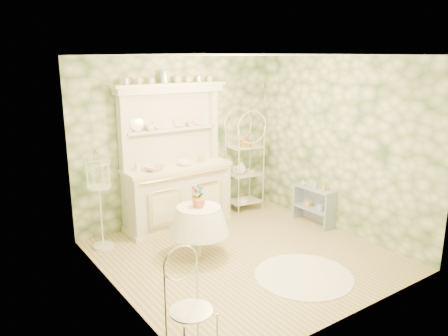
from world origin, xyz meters
TOP-DOWN VIEW (x-y plane):
  - floor at (0.00, 0.00)m, footprint 3.60×3.60m
  - ceiling at (0.00, 0.00)m, footprint 3.60×3.60m
  - wall_left at (-1.80, 0.00)m, footprint 3.60×3.60m
  - wall_right at (1.80, 0.00)m, footprint 3.60×3.60m
  - wall_back at (0.00, 1.80)m, footprint 3.60×3.60m
  - wall_front at (0.00, -1.80)m, footprint 3.60×3.60m
  - kitchen_dresser at (-0.20, 1.52)m, footprint 1.87×0.61m
  - bakers_rack at (1.17, 1.54)m, footprint 0.61×0.47m
  - side_shelf at (1.67, 0.31)m, footprint 0.36×0.75m
  - round_table at (-0.52, 0.35)m, footprint 0.77×0.77m
  - cafe_chair at (-1.67, -1.37)m, footprint 0.38×0.38m
  - birdcage_stand at (-1.52, 1.38)m, footprint 0.36×0.36m
  - floor_basket at (0.17, 0.96)m, footprint 0.38×0.38m
  - lace_rug at (0.25, -0.90)m, footprint 1.29×1.29m
  - bowl_floral at (-0.64, 1.43)m, footprint 0.37×0.37m
  - bowl_white at (-0.09, 1.44)m, footprint 0.29×0.29m
  - cup_left at (-0.57, 1.68)m, footprint 0.15×0.15m
  - cup_right at (0.14, 1.66)m, footprint 0.13×0.13m
  - potted_geranium at (-0.50, 0.39)m, footprint 0.19×0.16m
  - bottle_amber at (1.66, 0.11)m, footprint 0.09×0.09m
  - bottle_blue at (1.65, 0.28)m, footprint 0.05×0.05m
  - bottle_glass at (1.60, 0.52)m, footprint 0.10×0.10m

SIDE VIEW (x-z plane):
  - floor at x=0.00m, z-range 0.00..0.00m
  - lace_rug at x=0.25m, z-range 0.00..0.01m
  - floor_basket at x=0.17m, z-range 0.00..0.24m
  - side_shelf at x=1.67m, z-range 0.00..0.62m
  - round_table at x=-0.52m, z-range 0.00..0.73m
  - cafe_chair at x=-1.67m, z-range 0.00..0.80m
  - bottle_glass at x=1.60m, z-range 0.60..0.70m
  - bottle_blue at x=1.65m, z-range 0.60..0.71m
  - bottle_amber at x=1.66m, z-range 0.59..0.77m
  - birdcage_stand at x=-1.52m, z-range 0.00..1.41m
  - potted_geranium at x=-0.50m, z-range 0.70..1.00m
  - bakers_rack at x=1.17m, z-range 0.00..1.81m
  - bowl_floral at x=-0.64m, z-range 0.98..1.05m
  - bowl_white at x=-0.09m, z-range 0.98..1.06m
  - kitchen_dresser at x=-0.20m, z-range 0.00..2.29m
  - wall_left at x=-1.80m, z-range 1.35..1.35m
  - wall_right at x=1.80m, z-range 1.35..1.35m
  - wall_back at x=0.00m, z-range 1.35..1.35m
  - wall_front at x=0.00m, z-range 1.35..1.35m
  - cup_left at x=-0.57m, z-range 1.56..1.66m
  - cup_right at x=0.14m, z-range 1.56..1.66m
  - ceiling at x=0.00m, z-range 2.70..2.70m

